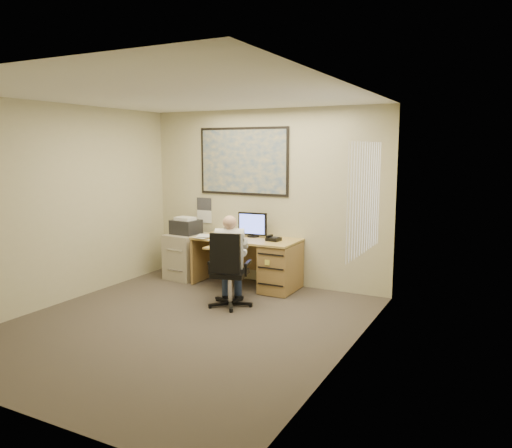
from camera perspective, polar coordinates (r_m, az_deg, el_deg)
The scene contains 8 objects.
room_shell at distance 5.85m, azimuth -8.72°, elevation 1.16°, with size 4.00×4.50×2.70m.
desk at distance 7.52m, azimuth 1.21°, elevation -4.11°, with size 1.60×0.97×1.12m.
world_map at distance 7.90m, azimuth -1.48°, elevation 7.17°, with size 1.56×0.03×1.06m, color #1E4C93.
wall_calendar at distance 8.35m, azimuth -5.94°, elevation 1.56°, with size 0.28×0.01×0.42m, color white.
window_blinds at distance 5.70m, azimuth 12.47°, elevation 2.89°, with size 0.06×1.40×1.30m, color beige, non-canonical shape.
filing_cabinet at distance 8.23m, azimuth -7.94°, elevation -3.16°, with size 0.58×0.67×1.01m.
office_chair at distance 6.71m, azimuth -3.28°, elevation -6.95°, with size 0.74×0.74×1.02m.
person at distance 6.70m, azimuth -2.88°, elevation -4.23°, with size 0.49×0.70×1.22m, color silver, non-canonical shape.
Camera 1 is at (3.43, -4.69, 2.10)m, focal length 35.00 mm.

